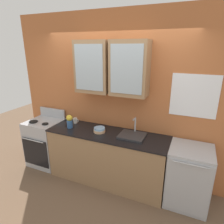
% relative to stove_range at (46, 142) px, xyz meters
% --- Properties ---
extents(ground_plane, '(10.00, 10.00, 0.00)m').
position_rel_stove_range_xyz_m(ground_plane, '(1.35, 0.00, -0.46)').
color(ground_plane, brown).
extents(back_wall_unit, '(3.84, 0.42, 2.82)m').
position_rel_stove_range_xyz_m(back_wall_unit, '(1.35, 0.33, 1.07)').
color(back_wall_unit, '#B76638').
rests_on(back_wall_unit, ground_plane).
extents(counter, '(2.04, 0.64, 0.90)m').
position_rel_stove_range_xyz_m(counter, '(1.35, 0.00, -0.01)').
color(counter, '#93704C').
rests_on(counter, ground_plane).
extents(stove_range, '(0.63, 0.64, 1.08)m').
position_rel_stove_range_xyz_m(stove_range, '(0.00, 0.00, 0.00)').
color(stove_range, '#ADAFB5').
rests_on(stove_range, ground_plane).
extents(sink_faucet, '(0.41, 0.36, 0.28)m').
position_rel_stove_range_xyz_m(sink_faucet, '(1.77, 0.05, 0.47)').
color(sink_faucet, '#2D2D30').
rests_on(sink_faucet, counter).
extents(bowl_stack, '(0.20, 0.20, 0.08)m').
position_rel_stove_range_xyz_m(bowl_stack, '(1.21, -0.01, 0.48)').
color(bowl_stack, '#E0AD7F').
rests_on(bowl_stack, counter).
extents(vase, '(0.11, 0.11, 0.24)m').
position_rel_stove_range_xyz_m(vase, '(0.65, -0.05, 0.57)').
color(vase, '#33598C').
rests_on(vase, counter).
extents(cup_near_sink, '(0.11, 0.07, 0.10)m').
position_rel_stove_range_xyz_m(cup_near_sink, '(0.62, 0.17, 0.49)').
color(cup_near_sink, silver).
rests_on(cup_near_sink, counter).
extents(dishwasher, '(0.60, 0.63, 0.90)m').
position_rel_stove_range_xyz_m(dishwasher, '(2.67, -0.00, -0.01)').
color(dishwasher, '#ADAFB5').
rests_on(dishwasher, ground_plane).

